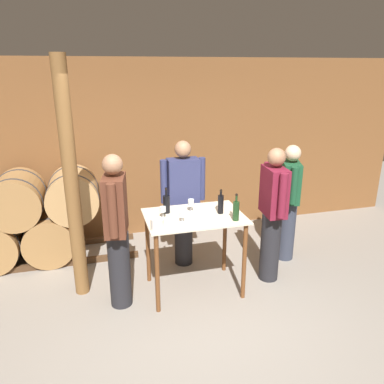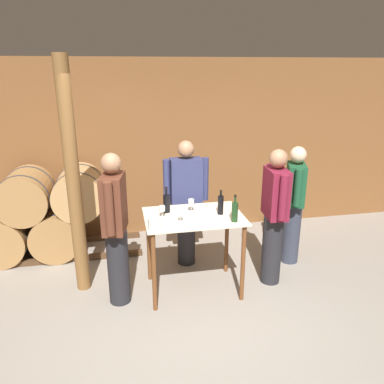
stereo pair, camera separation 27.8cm
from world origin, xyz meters
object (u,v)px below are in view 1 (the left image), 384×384
object	(u,v)px
person_host	(117,229)
person_visitor_bearded	(289,201)
wooden_post	(71,184)
wine_bottle_far_left	(166,204)
wine_glass_near_left	(163,210)
wine_glass_near_center	(182,215)
wine_bottle_left	(221,204)
wine_glass_near_right	(191,202)
person_visitor_near_door	(183,201)
wine_bottle_center	(236,210)
ice_bucket	(157,224)
person_visitor_with_scarf	(272,213)

from	to	relation	value
person_host	person_visitor_bearded	bearing A→B (deg)	12.21
wooden_post	wine_bottle_far_left	bearing A→B (deg)	-6.98
wine_glass_near_left	wine_glass_near_center	world-z (taller)	wine_glass_near_left
wooden_post	person_host	world-z (taller)	wooden_post
wine_bottle_left	wine_glass_near_center	distance (m)	0.51
wine_glass_near_right	person_visitor_near_door	world-z (taller)	person_visitor_near_door
wine_bottle_left	wine_bottle_center	world-z (taller)	wine_bottle_center
ice_bucket	person_visitor_with_scarf	distance (m)	1.48
wooden_post	ice_bucket	distance (m)	1.06
person_visitor_near_door	ice_bucket	bearing A→B (deg)	-118.56
wooden_post	person_visitor_with_scarf	xyz separation A→B (m)	(2.28, -0.30, -0.46)
wine_bottle_center	person_visitor_near_door	world-z (taller)	person_visitor_near_door
wine_bottle_center	wine_glass_near_center	world-z (taller)	wine_bottle_center
wooden_post	wine_bottle_center	world-z (taller)	wooden_post
wine_bottle_left	wine_glass_near_right	distance (m)	0.34
wine_glass_near_left	person_visitor_near_door	distance (m)	0.76
ice_bucket	person_visitor_bearded	world-z (taller)	person_visitor_bearded
person_host	wine_bottle_far_left	bearing A→B (deg)	22.46
wine_bottle_left	wine_bottle_center	distance (m)	0.26
wine_glass_near_left	wine_glass_near_center	xyz separation A→B (m)	(0.18, -0.17, -0.01)
wooden_post	person_visitor_with_scarf	size ratio (longest dim) A/B	1.60
wine_bottle_left	person_host	distance (m)	1.20
person_visitor_with_scarf	person_visitor_bearded	world-z (taller)	person_visitor_with_scarf
wine_bottle_left	person_visitor_bearded	size ratio (longest dim) A/B	0.18
wine_bottle_center	wine_glass_near_right	bearing A→B (deg)	137.89
wine_glass_near_left	person_host	distance (m)	0.55
wine_bottle_center	person_visitor_bearded	bearing A→B (deg)	33.11
wooden_post	person_visitor_bearded	bearing A→B (deg)	2.74
wine_bottle_left	wine_bottle_center	size ratio (longest dim) A/B	0.94
person_host	wine_glass_near_center	bearing A→B (deg)	-6.04
wine_bottle_far_left	wine_glass_near_left	distance (m)	0.16
wooden_post	person_host	size ratio (longest dim) A/B	1.55
wine_glass_near_right	wine_bottle_center	bearing A→B (deg)	-42.11
wine_bottle_center	person_host	size ratio (longest dim) A/B	0.18
person_visitor_bearded	person_visitor_with_scarf	bearing A→B (deg)	-136.65
wine_bottle_far_left	ice_bucket	size ratio (longest dim) A/B	2.25
wine_glass_near_left	ice_bucket	xyz separation A→B (m)	(-0.12, -0.30, -0.04)
wine_bottle_far_left	wine_glass_near_center	distance (m)	0.34
wine_bottle_left	person_host	size ratio (longest dim) A/B	0.17
wine_glass_near_left	person_visitor_near_door	world-z (taller)	person_visitor_near_door
wine_bottle_center	person_visitor_bearded	world-z (taller)	person_visitor_bearded
ice_bucket	person_visitor_near_door	distance (m)	1.07
wine_bottle_left	ice_bucket	world-z (taller)	wine_bottle_left
wine_bottle_center	wine_bottle_left	bearing A→B (deg)	111.15
wine_glass_near_left	person_host	bearing A→B (deg)	-169.12
wine_bottle_far_left	wine_glass_near_right	distance (m)	0.28
wine_bottle_left	wine_glass_near_left	size ratio (longest dim) A/B	2.15
wine_bottle_far_left	person_visitor_bearded	bearing A→B (deg)	8.47
wooden_post	ice_bucket	world-z (taller)	wooden_post
wine_bottle_far_left	person_visitor_bearded	distance (m)	1.76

